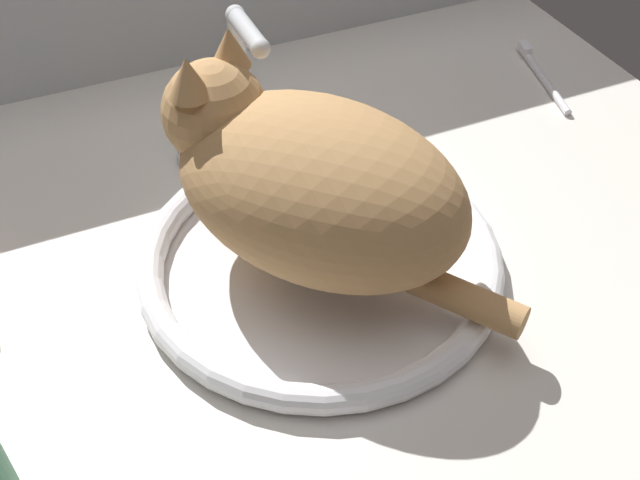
% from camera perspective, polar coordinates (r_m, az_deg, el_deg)
% --- Properties ---
extents(countertop, '(1.19, 0.83, 0.03)m').
position_cam_1_polar(countertop, '(0.82, -4.00, -2.69)').
color(countertop, silver).
rests_on(countertop, ground).
extents(sink_basin, '(0.37, 0.37, 0.03)m').
position_cam_1_polar(sink_basin, '(0.79, 0.00, -1.44)').
color(sink_basin, white).
rests_on(sink_basin, countertop).
extents(faucet, '(0.17, 0.11, 0.19)m').
position_cam_1_polar(faucet, '(0.91, -5.58, 10.12)').
color(faucet, silver).
rests_on(faucet, countertop).
extents(cat, '(0.33, 0.36, 0.20)m').
position_cam_1_polar(cat, '(0.74, -1.25, 4.55)').
color(cat, tan).
rests_on(cat, sink_basin).
extents(toothbrush, '(0.05, 0.17, 0.02)m').
position_cam_1_polar(toothbrush, '(1.12, 16.00, 11.52)').
color(toothbrush, silver).
rests_on(toothbrush, countertop).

